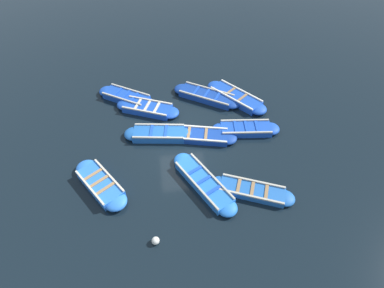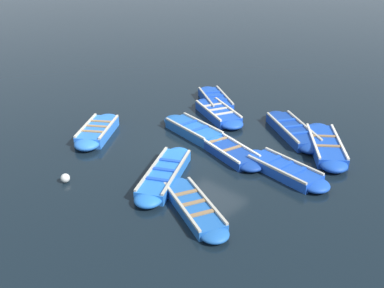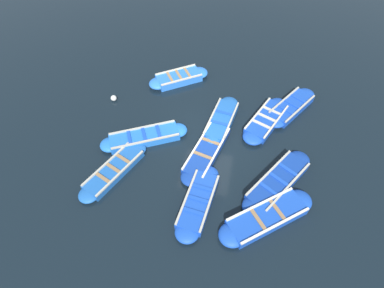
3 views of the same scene
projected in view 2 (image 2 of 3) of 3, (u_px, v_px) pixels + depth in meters
The scene contains 12 objects.
ground_plane at pixel (208, 146), 16.99m from camera, with size 120.00×120.00×0.00m, color black.
boat_bow_out at pixel (215, 100), 20.98m from camera, with size 3.47×2.68×0.43m.
boat_near_quay at pixel (194, 207), 13.06m from camera, with size 3.61×2.15×0.35m.
boat_end_of_row at pixel (194, 130), 17.87m from camera, with size 3.58×1.44×0.43m.
boat_inner_gap at pixel (98, 131), 17.76m from camera, with size 2.67×3.27×0.46m.
boat_mid_row at pixel (293, 131), 17.85m from camera, with size 3.87×2.94×0.42m.
boat_broadside at pixel (326, 146), 16.61m from camera, with size 3.22×3.68×0.44m.
boat_far_corner at pixel (218, 113), 19.52m from camera, with size 3.64×2.30×0.42m.
boat_drifting at pixel (284, 170), 15.01m from camera, with size 3.53×1.28×0.40m.
boat_alongside at pixel (165, 175), 14.71m from camera, with size 2.62×3.89×0.42m.
boat_outer_left at pixel (224, 148), 16.49m from camera, with size 4.04×1.82×0.38m.
buoy_orange_near at pixel (65, 178), 14.56m from camera, with size 0.30×0.30×0.30m, color silver.
Camera 2 is at (-10.06, 11.44, 7.53)m, focal length 42.00 mm.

